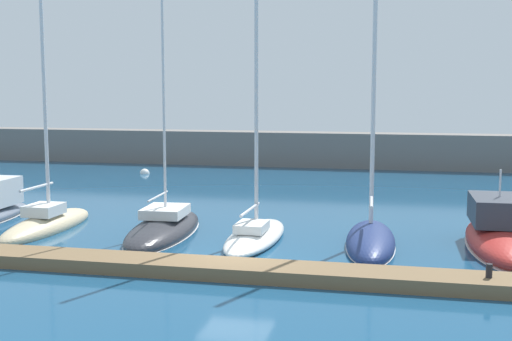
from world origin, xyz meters
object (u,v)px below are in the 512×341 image
at_px(sailboat_white_fourth, 255,231).
at_px(motorboat_red_sixth, 500,234).
at_px(sailboat_charcoal_third, 164,228).
at_px(sailboat_sand_second, 47,222).
at_px(sailboat_navy_fifth, 371,238).
at_px(mooring_buoy_white, 145,174).
at_px(dock_bollard, 489,271).

bearing_deg(sailboat_white_fourth, motorboat_red_sixth, -82.92).
xyz_separation_m(sailboat_charcoal_third, sailboat_white_fourth, (4.16, -0.39, 0.15)).
bearing_deg(sailboat_sand_second, sailboat_navy_fifth, -90.03).
xyz_separation_m(sailboat_white_fourth, sailboat_navy_fifth, (4.73, 0.16, -0.08)).
relative_size(sailboat_sand_second, mooring_buoy_white, 17.70).
relative_size(sailboat_charcoal_third, motorboat_red_sixth, 2.04).
distance_m(sailboat_sand_second, sailboat_navy_fifth, 14.37).
bearing_deg(motorboat_red_sixth, sailboat_charcoal_third, 91.89).
relative_size(sailboat_sand_second, sailboat_white_fourth, 0.90).
height_order(sailboat_white_fourth, motorboat_red_sixth, sailboat_white_fourth).
relative_size(sailboat_white_fourth, motorboat_red_sixth, 1.79).
bearing_deg(dock_bollard, sailboat_charcoal_third, 156.18).
distance_m(sailboat_charcoal_third, sailboat_white_fourth, 4.18).
distance_m(motorboat_red_sixth, dock_bollard, 6.37).
xyz_separation_m(sailboat_charcoal_third, sailboat_navy_fifth, (8.89, -0.23, 0.06)).
distance_m(mooring_buoy_white, dock_bollard, 33.04).
height_order(sailboat_navy_fifth, motorboat_red_sixth, sailboat_navy_fifth).
height_order(sailboat_navy_fifth, mooring_buoy_white, sailboat_navy_fifth).
relative_size(sailboat_white_fourth, mooring_buoy_white, 19.61).
bearing_deg(sailboat_white_fourth, mooring_buoy_white, 33.96).
bearing_deg(sailboat_charcoal_third, dock_bollard, -117.14).
xyz_separation_m(sailboat_sand_second, motorboat_red_sixth, (19.41, 0.78, 0.23)).
distance_m(sailboat_sand_second, motorboat_red_sixth, 19.43).
xyz_separation_m(sailboat_sand_second, mooring_buoy_white, (-3.19, 19.65, -0.32)).
bearing_deg(motorboat_red_sixth, sailboat_navy_fifth, 98.93).
xyz_separation_m(sailboat_sand_second, sailboat_navy_fifth, (14.37, -0.07, 0.02)).
bearing_deg(sailboat_navy_fifth, sailboat_sand_second, 87.13).
distance_m(motorboat_red_sixth, mooring_buoy_white, 29.44).
height_order(sailboat_navy_fifth, dock_bollard, sailboat_navy_fifth).
xyz_separation_m(sailboat_sand_second, sailboat_charcoal_third, (5.49, 0.15, -0.04)).
distance_m(sailboat_white_fourth, sailboat_navy_fifth, 4.73).
distance_m(sailboat_navy_fifth, mooring_buoy_white, 26.41).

